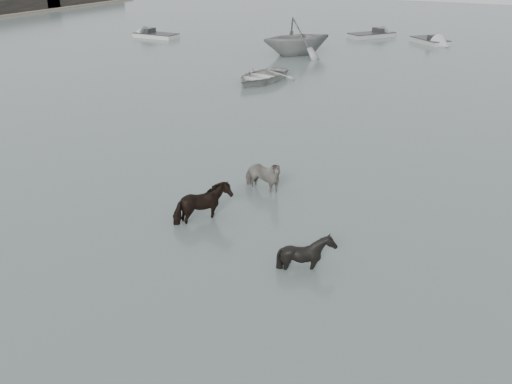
# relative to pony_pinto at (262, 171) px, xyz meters

# --- Properties ---
(ground) EXTENTS (140.00, 140.00, 0.00)m
(ground) POSITION_rel_pony_pinto_xyz_m (1.26, -2.21, -0.70)
(ground) COLOR #51615D
(ground) RESTS_ON ground
(pony_pinto) EXTENTS (1.75, 1.02, 1.39)m
(pony_pinto) POSITION_rel_pony_pinto_xyz_m (0.00, 0.00, 0.00)
(pony_pinto) COLOR black
(pony_pinto) RESTS_ON ground
(pony_dark) EXTENTS (1.44, 1.63, 1.48)m
(pony_dark) POSITION_rel_pony_pinto_xyz_m (-0.53, -2.87, 0.04)
(pony_dark) COLOR black
(pony_dark) RESTS_ON ground
(pony_black) EXTENTS (1.43, 1.33, 1.35)m
(pony_black) POSITION_rel_pony_pinto_xyz_m (3.23, -3.91, -0.02)
(pony_black) COLOR black
(pony_black) RESTS_ON ground
(rowboat_lead) EXTENTS (3.54, 4.66, 0.91)m
(rowboat_lead) POSITION_rel_pony_pinto_xyz_m (-7.29, 14.33, -0.24)
(rowboat_lead) COLOR #B4B4AF
(rowboat_lead) RESTS_ON ground
(rowboat_trail) EXTENTS (6.90, 7.02, 2.80)m
(rowboat_trail) POSITION_rel_pony_pinto_xyz_m (-8.82, 23.17, 0.70)
(rowboat_trail) COLOR gray
(rowboat_trail) RESTS_ON ground
(skiff_outer) EXTENTS (5.40, 1.71, 0.75)m
(skiff_outer) POSITION_rel_pony_pinto_xyz_m (-22.83, 25.00, -0.32)
(skiff_outer) COLOR silver
(skiff_outer) RESTS_ON ground
(skiff_mid) EXTENTS (4.56, 4.36, 0.75)m
(skiff_mid) POSITION_rel_pony_pinto_xyz_m (-1.21, 32.88, -0.32)
(skiff_mid) COLOR #A8AAA8
(skiff_mid) RESTS_ON ground
(skiff_far) EXTENTS (4.64, 5.48, 0.75)m
(skiff_far) POSITION_rel_pony_pinto_xyz_m (-6.37, 33.75, -0.32)
(skiff_far) COLOR #9B9E9C
(skiff_far) RESTS_ON ground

